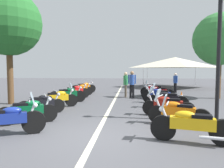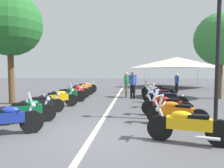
{
  "view_description": "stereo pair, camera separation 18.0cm",
  "coord_description": "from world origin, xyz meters",
  "px_view_note": "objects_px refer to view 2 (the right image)",
  "views": [
    {
      "loc": [
        -5.73,
        -0.98,
        1.88
      ],
      "look_at": [
        5.43,
        0.0,
        1.12
      ],
      "focal_mm": 33.67,
      "sensor_mm": 36.0,
      "label": 1
    },
    {
      "loc": [
        -5.73,
        -1.16,
        1.88
      ],
      "look_at": [
        5.43,
        0.0,
        1.12
      ],
      "focal_mm": 33.67,
      "sensor_mm": 36.0,
      "label": 2
    }
  ],
  "objects_px": {
    "motorcycle_left_row_6": "(81,89)",
    "street_lamp_twin_globe": "(219,27)",
    "motorcycle_right_row_1": "(175,112)",
    "bystander_0": "(126,83)",
    "motorcycle_left_row_5": "(76,91)",
    "bystander_3": "(134,81)",
    "motorcycle_right_row_6": "(155,90)",
    "roadside_tree_1": "(221,39)",
    "motorcycle_right_row_0": "(187,125)",
    "bystander_1": "(177,81)",
    "roadside_tree_0": "(10,24)",
    "motorcycle_left_row_0": "(4,119)",
    "motorcycle_left_row_4": "(68,94)",
    "motorcycle_left_row_1": "(27,110)",
    "motorcycle_right_row_4": "(160,95)",
    "motorcycle_right_row_2": "(166,105)",
    "motorcycle_right_row_3": "(166,99)",
    "event_tent": "(177,62)",
    "motorcycle_left_row_3": "(58,98)",
    "traffic_cone_0": "(182,96)",
    "motorcycle_left_row_7": "(85,87)",
    "bystander_2": "(133,82)",
    "motorcycle_right_row_5": "(158,92)",
    "traffic_cone_2": "(50,97)"
  },
  "relations": [
    {
      "from": "motorcycle_right_row_3",
      "to": "motorcycle_right_row_5",
      "type": "relative_size",
      "value": 0.93
    },
    {
      "from": "motorcycle_left_row_1",
      "to": "motorcycle_right_row_3",
      "type": "xyz_separation_m",
      "value": [
        3.32,
        -5.29,
        0.01
      ]
    },
    {
      "from": "motorcycle_left_row_0",
      "to": "motorcycle_left_row_6",
      "type": "relative_size",
      "value": 1.16
    },
    {
      "from": "traffic_cone_0",
      "to": "motorcycle_left_row_7",
      "type": "bearing_deg",
      "value": 61.1
    },
    {
      "from": "motorcycle_left_row_3",
      "to": "motorcycle_right_row_0",
      "type": "relative_size",
      "value": 0.9
    },
    {
      "from": "motorcycle_left_row_6",
      "to": "street_lamp_twin_globe",
      "type": "relative_size",
      "value": 0.35
    },
    {
      "from": "motorcycle_left_row_0",
      "to": "motorcycle_right_row_4",
      "type": "height_order",
      "value": "motorcycle_left_row_0"
    },
    {
      "from": "motorcycle_left_row_5",
      "to": "motorcycle_right_row_5",
      "type": "distance_m",
      "value": 5.32
    },
    {
      "from": "motorcycle_right_row_3",
      "to": "bystander_2",
      "type": "distance_m",
      "value": 4.08
    },
    {
      "from": "motorcycle_left_row_0",
      "to": "motorcycle_left_row_1",
      "type": "height_order",
      "value": "motorcycle_left_row_0"
    },
    {
      "from": "motorcycle_left_row_7",
      "to": "motorcycle_right_row_2",
      "type": "height_order",
      "value": "motorcycle_right_row_2"
    },
    {
      "from": "motorcycle_right_row_6",
      "to": "roadside_tree_1",
      "type": "distance_m",
      "value": 5.33
    },
    {
      "from": "motorcycle_right_row_1",
      "to": "bystander_1",
      "type": "height_order",
      "value": "bystander_1"
    },
    {
      "from": "motorcycle_right_row_0",
      "to": "motorcycle_right_row_5",
      "type": "relative_size",
      "value": 0.99
    },
    {
      "from": "motorcycle_left_row_0",
      "to": "motorcycle_left_row_3",
      "type": "relative_size",
      "value": 1.09
    },
    {
      "from": "motorcycle_left_row_0",
      "to": "bystander_2",
      "type": "height_order",
      "value": "bystander_2"
    },
    {
      "from": "street_lamp_twin_globe",
      "to": "motorcycle_right_row_5",
      "type": "bearing_deg",
      "value": 14.54
    },
    {
      "from": "motorcycle_left_row_4",
      "to": "bystander_0",
      "type": "distance_m",
      "value": 4.23
    },
    {
      "from": "motorcycle_right_row_3",
      "to": "event_tent",
      "type": "distance_m",
      "value": 13.01
    },
    {
      "from": "motorcycle_left_row_7",
      "to": "bystander_3",
      "type": "relative_size",
      "value": 1.11
    },
    {
      "from": "motorcycle_left_row_1",
      "to": "motorcycle_left_row_3",
      "type": "height_order",
      "value": "motorcycle_left_row_3"
    },
    {
      "from": "bystander_2",
      "to": "motorcycle_right_row_1",
      "type": "bearing_deg",
      "value": -165.4
    },
    {
      "from": "motorcycle_right_row_0",
      "to": "bystander_0",
      "type": "distance_m",
      "value": 9.13
    },
    {
      "from": "motorcycle_right_row_6",
      "to": "traffic_cone_0",
      "type": "xyz_separation_m",
      "value": [
        -2.25,
        -1.36,
        -0.16
      ]
    },
    {
      "from": "motorcycle_left_row_1",
      "to": "bystander_3",
      "type": "xyz_separation_m",
      "value": [
        10.19,
        -3.72,
        0.48
      ]
    },
    {
      "from": "motorcycle_right_row_0",
      "to": "event_tent",
      "type": "bearing_deg",
      "value": -86.28
    },
    {
      "from": "motorcycle_left_row_5",
      "to": "motorcycle_right_row_0",
      "type": "xyz_separation_m",
      "value": [
        -8.02,
        -5.17,
        0.02
      ]
    },
    {
      "from": "motorcycle_left_row_6",
      "to": "motorcycle_right_row_4",
      "type": "xyz_separation_m",
      "value": [
        -3.24,
        -5.3,
        0.01
      ]
    },
    {
      "from": "motorcycle_right_row_6",
      "to": "motorcycle_left_row_3",
      "type": "bearing_deg",
      "value": 57.05
    },
    {
      "from": "motorcycle_left_row_3",
      "to": "motorcycle_right_row_5",
      "type": "xyz_separation_m",
      "value": [
        3.27,
        -5.31,
        0.01
      ]
    },
    {
      "from": "motorcycle_right_row_2",
      "to": "motorcycle_right_row_6",
      "type": "bearing_deg",
      "value": -77.16
    },
    {
      "from": "motorcycle_left_row_3",
      "to": "motorcycle_right_row_1",
      "type": "bearing_deg",
      "value": -57.25
    },
    {
      "from": "motorcycle_left_row_3",
      "to": "roadside_tree_0",
      "type": "relative_size",
      "value": 0.3
    },
    {
      "from": "motorcycle_right_row_5",
      "to": "motorcycle_left_row_6",
      "type": "bearing_deg",
      "value": -3.8
    },
    {
      "from": "motorcycle_left_row_1",
      "to": "motorcycle_right_row_4",
      "type": "bearing_deg",
      "value": 14.76
    },
    {
      "from": "motorcycle_left_row_6",
      "to": "motorcycle_left_row_4",
      "type": "bearing_deg",
      "value": -120.57
    },
    {
      "from": "bystander_1",
      "to": "roadside_tree_0",
      "type": "height_order",
      "value": "roadside_tree_0"
    },
    {
      "from": "motorcycle_left_row_0",
      "to": "motorcycle_left_row_4",
      "type": "bearing_deg",
      "value": 65.41
    },
    {
      "from": "motorcycle_right_row_1",
      "to": "bystander_0",
      "type": "bearing_deg",
      "value": -52.49
    },
    {
      "from": "roadside_tree_1",
      "to": "motorcycle_left_row_6",
      "type": "bearing_deg",
      "value": 85.06
    },
    {
      "from": "motorcycle_left_row_5",
      "to": "bystander_3",
      "type": "height_order",
      "value": "bystander_3"
    },
    {
      "from": "motorcycle_right_row_2",
      "to": "event_tent",
      "type": "bearing_deg",
      "value": -88.09
    },
    {
      "from": "motorcycle_left_row_6",
      "to": "roadside_tree_1",
      "type": "distance_m",
      "value": 10.01
    },
    {
      "from": "motorcycle_right_row_6",
      "to": "traffic_cone_2",
      "type": "xyz_separation_m",
      "value": [
        -3.31,
        6.4,
        -0.16
      ]
    },
    {
      "from": "bystander_2",
      "to": "motorcycle_right_row_3",
      "type": "bearing_deg",
      "value": -153.69
    },
    {
      "from": "motorcycle_right_row_3",
      "to": "bystander_1",
      "type": "relative_size",
      "value": 1.22
    },
    {
      "from": "motorcycle_left_row_5",
      "to": "motorcycle_right_row_3",
      "type": "height_order",
      "value": "motorcycle_right_row_3"
    },
    {
      "from": "motorcycle_right_row_2",
      "to": "bystander_0",
      "type": "height_order",
      "value": "bystander_0"
    },
    {
      "from": "motorcycle_right_row_2",
      "to": "bystander_2",
      "type": "relative_size",
      "value": 1.15
    },
    {
      "from": "motorcycle_right_row_6",
      "to": "bystander_1",
      "type": "height_order",
      "value": "bystander_1"
    }
  ]
}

